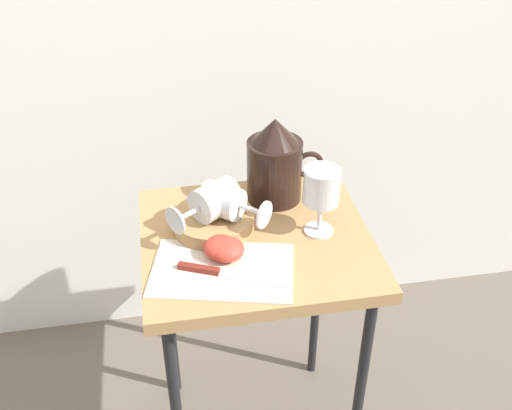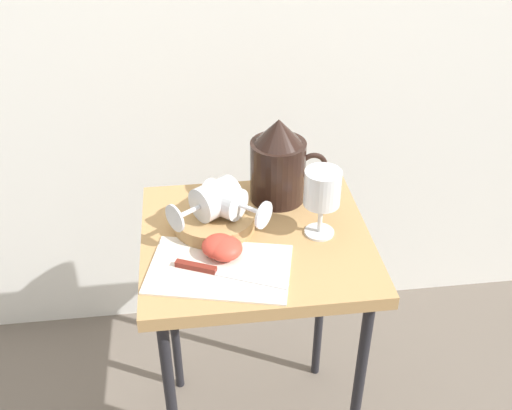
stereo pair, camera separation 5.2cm
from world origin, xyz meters
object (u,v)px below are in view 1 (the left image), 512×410
object	(u,v)px
wine_glass_upright	(322,190)
wine_glass_tipped_far	(214,201)
apple_half_left	(221,247)
pitcher	(275,167)
knife	(217,272)
table	(256,264)
basket_tray	(214,221)
apple_half_right	(227,249)
wine_glass_tipped_near	(224,201)

from	to	relation	value
wine_glass_upright	wine_glass_tipped_far	world-z (taller)	wine_glass_upright
apple_half_left	pitcher	bearing A→B (deg)	52.74
apple_half_left	knife	distance (m)	0.06
table	basket_tray	distance (m)	0.14
pitcher	apple_half_right	bearing A→B (deg)	-124.09
wine_glass_upright	wine_glass_tipped_near	world-z (taller)	wine_glass_upright
table	knife	bearing A→B (deg)	-130.55
table	pitcher	world-z (taller)	pitcher
pitcher	wine_glass_tipped_near	size ratio (longest dim) A/B	1.31
knife	apple_half_right	bearing A→B (deg)	61.97
wine_glass_upright	apple_half_right	xyz separation A→B (m)	(-0.21, -0.06, -0.08)
pitcher	wine_glass_tipped_near	xyz separation A→B (m)	(-0.13, -0.10, -0.01)
pitcher	wine_glass_upright	world-z (taller)	pitcher
basket_tray	wine_glass_tipped_far	distance (m)	0.06
pitcher	wine_glass_upright	bearing A→B (deg)	-65.42
wine_glass_upright	knife	xyz separation A→B (m)	(-0.23, -0.11, -0.10)
apple_half_right	apple_half_left	bearing A→B (deg)	142.24
wine_glass_upright	knife	size ratio (longest dim) A/B	0.71
wine_glass_tipped_near	apple_half_right	distance (m)	0.11
wine_glass_tipped_near	apple_half_right	xyz separation A→B (m)	(-0.01, -0.10, -0.05)
wine_glass_tipped_far	apple_half_left	world-z (taller)	wine_glass_tipped_far
pitcher	wine_glass_tipped_near	bearing A→B (deg)	-141.55
table	apple_half_left	distance (m)	0.14
basket_tray	wine_glass_tipped_near	distance (m)	0.06
wine_glass_upright	wine_glass_tipped_near	size ratio (longest dim) A/B	1.00
pitcher	wine_glass_tipped_far	size ratio (longest dim) A/B	1.22
pitcher	apple_half_left	size ratio (longest dim) A/B	2.83
table	wine_glass_tipped_far	size ratio (longest dim) A/B	4.08
basket_tray	wine_glass_upright	bearing A→B (deg)	-12.99
apple_half_right	knife	world-z (taller)	apple_half_right
wine_glass_tipped_far	basket_tray	bearing A→B (deg)	116.99
wine_glass_tipped_far	apple_half_left	bearing A→B (deg)	-89.19
wine_glass_tipped_far	apple_half_left	xyz separation A→B (m)	(0.00, -0.10, -0.05)
table	wine_glass_upright	distance (m)	0.23
wine_glass_upright	wine_glass_tipped_far	bearing A→B (deg)	167.85
pitcher	apple_half_left	world-z (taller)	pitcher
table	wine_glass_upright	size ratio (longest dim) A/B	4.37
pitcher	wine_glass_tipped_far	world-z (taller)	pitcher
basket_tray	wine_glass_tipped_far	world-z (taller)	wine_glass_tipped_far
apple_half_left	table	bearing A→B (deg)	34.38
wine_glass_tipped_near	apple_half_left	world-z (taller)	wine_glass_tipped_near
table	wine_glass_tipped_far	world-z (taller)	wine_glass_tipped_far
wine_glass_upright	knife	bearing A→B (deg)	-155.29
apple_half_right	knife	distance (m)	0.06
wine_glass_tipped_far	apple_half_right	distance (m)	0.12
table	wine_glass_tipped_near	size ratio (longest dim) A/B	4.37
basket_tray	wine_glass_tipped_near	world-z (taller)	wine_glass_tipped_near
wine_glass_tipped_near	pitcher	bearing A→B (deg)	38.45
knife	pitcher	bearing A→B (deg)	57.02
table	basket_tray	xyz separation A→B (m)	(-0.09, 0.04, 0.09)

